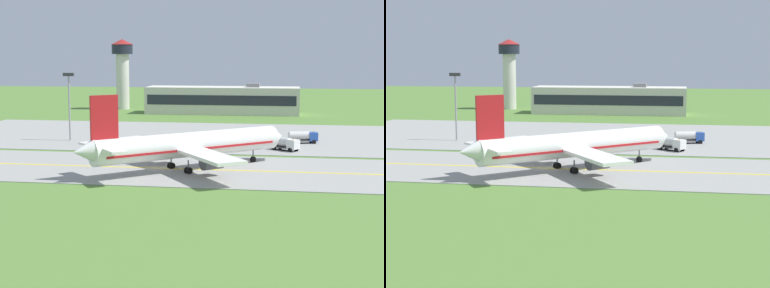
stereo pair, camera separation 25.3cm
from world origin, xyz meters
The scene contains 10 objects.
ground_plane centered at (0.00, 0.00, 0.00)m, with size 500.00×500.00×0.00m, color #517A33.
taxiway_strip centered at (0.00, 0.00, 0.05)m, with size 240.00×28.00×0.10m, color gray.
apron_pad centered at (10.00, 42.00, 0.05)m, with size 140.00×52.00×0.10m, color gray.
taxiway_centreline centered at (0.00, 0.00, 0.11)m, with size 220.00×0.60×0.01m, color yellow.
airplane_lead centered at (4.34, -0.76, 4.13)m, with size 32.22×30.16×12.70m.
service_truck_baggage centered at (19.58, 22.49, 1.53)m, with size 6.04×5.22×2.65m.
service_truck_catering centered at (23.30, 32.83, 1.53)m, with size 6.33×3.56×2.65m.
terminal_building centered at (-0.67, 96.75, 4.26)m, with size 48.06×12.38×9.68m.
control_tower centered at (-36.43, 108.09, 14.48)m, with size 7.60×7.60×23.78m.
apron_light_mast centered at (-26.54, 29.30, 9.33)m, with size 2.40×0.50×14.70m.
Camera 1 is at (20.51, -97.22, 18.53)m, focal length 57.60 mm.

